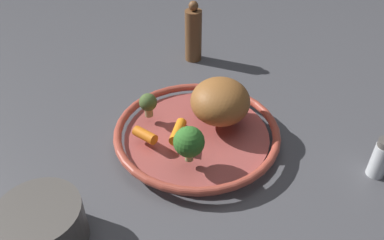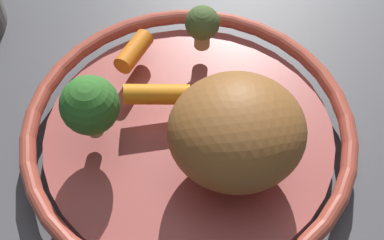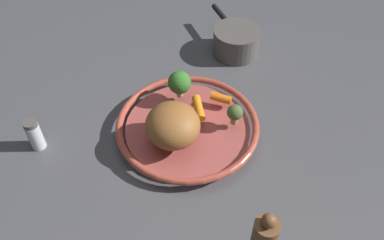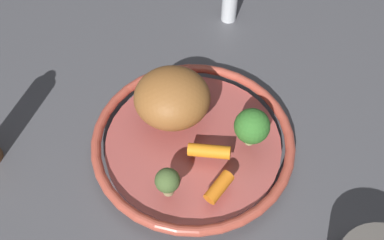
% 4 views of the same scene
% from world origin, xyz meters
% --- Properties ---
extents(ground_plane, '(1.88, 1.88, 0.00)m').
position_xyz_m(ground_plane, '(0.00, 0.00, 0.00)').
color(ground_plane, '#4C4C51').
extents(serving_bowl, '(0.34, 0.34, 0.04)m').
position_xyz_m(serving_bowl, '(0.00, 0.00, 0.02)').
color(serving_bowl, '#A84C47').
rests_on(serving_bowl, ground_plane).
extents(roast_chicken_piece, '(0.15, 0.16, 0.09)m').
position_xyz_m(roast_chicken_piece, '(0.05, 0.02, 0.08)').
color(roast_chicken_piece, '#985D2C').
rests_on(roast_chicken_piece, serving_bowl).
extents(baby_carrot_right, '(0.05, 0.07, 0.03)m').
position_xyz_m(baby_carrot_right, '(-0.04, -0.02, 0.05)').
color(baby_carrot_right, orange).
rests_on(baby_carrot_right, serving_bowl).
extents(baby_carrot_center, '(0.05, 0.05, 0.02)m').
position_xyz_m(baby_carrot_center, '(-0.11, -0.01, 0.05)').
color(baby_carrot_center, orange).
rests_on(baby_carrot_center, serving_bowl).
extents(broccoli_floret_edge, '(0.04, 0.04, 0.05)m').
position_xyz_m(broccoli_floret_edge, '(-0.09, 0.06, 0.07)').
color(broccoli_floret_edge, tan).
rests_on(broccoli_floret_edge, serving_bowl).
extents(broccoli_floret_small, '(0.06, 0.06, 0.07)m').
position_xyz_m(broccoli_floret_small, '(-0.03, -0.09, 0.08)').
color(broccoli_floret_small, '#98A866').
rests_on(broccoli_floret_small, serving_bowl).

